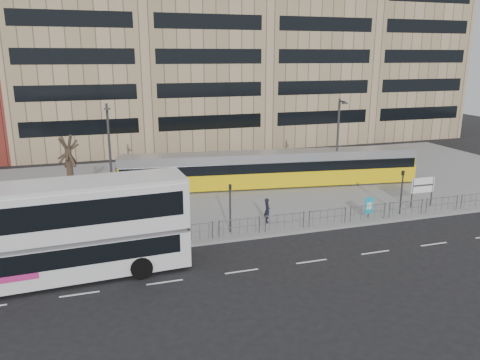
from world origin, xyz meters
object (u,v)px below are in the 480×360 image
object	(u,v)px
station_sign	(423,186)
traffic_light_west	(230,202)
tram	(271,169)
lamp_post_east	(338,138)
ad_panel	(369,206)
pedestrian	(267,210)
bare_tree	(66,133)
traffic_light_east	(402,187)
double_decker_bus	(61,228)
lamp_post_west	(110,148)

from	to	relation	value
station_sign	traffic_light_west	size ratio (longest dim) A/B	0.70
tram	lamp_post_east	distance (m)	6.12
station_sign	traffic_light_west	bearing A→B (deg)	-176.10
ad_panel	pedestrian	distance (m)	7.02
pedestrian	lamp_post_east	xyz separation A→B (m)	(8.91, 6.96, 3.19)
bare_tree	traffic_light_west	bearing A→B (deg)	-38.01
ad_panel	station_sign	bearing A→B (deg)	-3.43
traffic_light_east	traffic_light_west	bearing A→B (deg)	161.93
double_decker_bus	lamp_post_west	bearing A→B (deg)	73.73
traffic_light_west	lamp_post_west	xyz separation A→B (m)	(-6.63, 9.42, 2.05)
traffic_light_east	ad_panel	bearing A→B (deg)	164.09
bare_tree	lamp_post_west	bearing A→B (deg)	35.41
lamp_post_west	bare_tree	size ratio (longest dim) A/B	0.99
pedestrian	lamp_post_east	bearing A→B (deg)	-42.54
station_sign	traffic_light_west	xyz separation A→B (m)	(-14.83, -0.79, 0.47)
station_sign	pedestrian	size ratio (longest dim) A/B	1.30
tram	lamp_post_east	size ratio (longest dim) A/B	3.44
lamp_post_west	bare_tree	xyz separation A→B (m)	(-2.84, -2.02, 1.56)
station_sign	bare_tree	size ratio (longest dim) A/B	0.29
ad_panel	lamp_post_west	size ratio (longest dim) A/B	0.19
pedestrian	traffic_light_east	bearing A→B (deg)	-87.54
traffic_light_east	tram	bearing A→B (deg)	105.06
double_decker_bus	tram	bearing A→B (deg)	34.97
ad_panel	lamp_post_west	world-z (taller)	lamp_post_west
double_decker_bus	traffic_light_west	bearing A→B (deg)	15.36
station_sign	lamp_post_west	bearing A→B (deg)	158.94
double_decker_bus	lamp_post_west	distance (m)	13.05
tram	ad_panel	bearing A→B (deg)	-62.64
tram	bare_tree	world-z (taller)	bare_tree
lamp_post_east	lamp_post_west	bearing A→B (deg)	175.29
lamp_post_east	traffic_light_west	bearing A→B (deg)	-146.01
lamp_post_west	ad_panel	bearing A→B (deg)	-30.62
double_decker_bus	tram	size ratio (longest dim) A/B	0.49
traffic_light_west	traffic_light_east	bearing A→B (deg)	1.79
tram	traffic_light_west	distance (m)	11.23
bare_tree	double_decker_bus	bearing A→B (deg)	-90.65
traffic_light_west	bare_tree	bearing A→B (deg)	144.77
traffic_light_west	ad_panel	bearing A→B (deg)	1.22
ad_panel	traffic_light_east	world-z (taller)	traffic_light_east
traffic_light_west	lamp_post_east	xyz separation A→B (m)	(11.73, 7.91, 2.05)
pedestrian	bare_tree	distance (m)	14.67
station_sign	tram	bearing A→B (deg)	135.92
traffic_light_east	lamp_post_west	bearing A→B (deg)	135.93
double_decker_bus	lamp_post_east	xyz separation A→B (m)	(21.32, 11.10, 1.51)
traffic_light_west	station_sign	bearing A→B (deg)	5.81
double_decker_bus	lamp_post_west	world-z (taller)	lamp_post_west
pedestrian	lamp_post_west	distance (m)	13.09
lamp_post_east	bare_tree	distance (m)	21.26
tram	station_sign	size ratio (longest dim) A/B	11.61
station_sign	bare_tree	world-z (taller)	bare_tree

